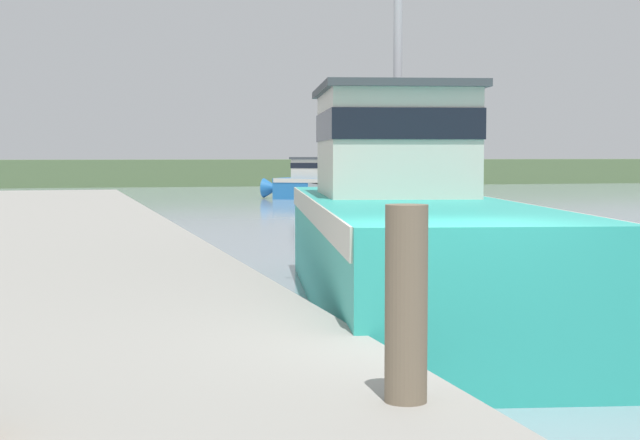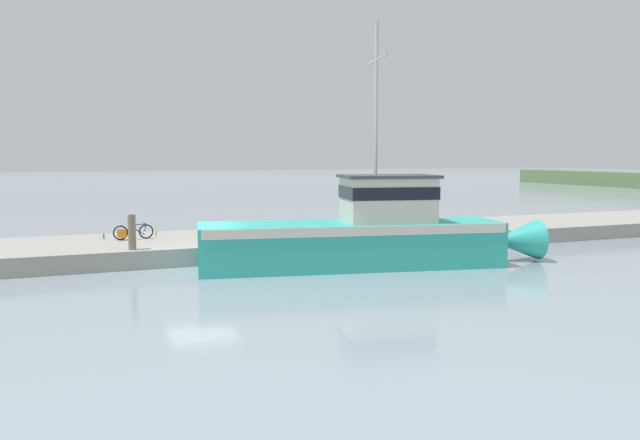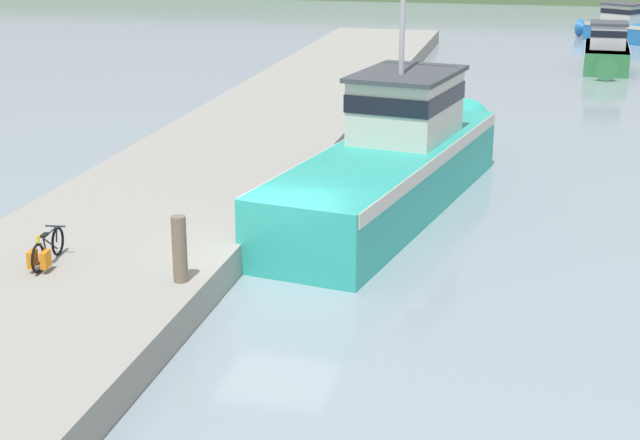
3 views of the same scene
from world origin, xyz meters
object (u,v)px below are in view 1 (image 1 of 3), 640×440
object	(u,v)px
boat_orange_near	(319,183)
mooring_post	(406,304)
boat_white_moored	(348,190)
fishing_boat_main	(399,223)

from	to	relation	value
boat_orange_near	mooring_post	xyz separation A→B (m)	(-11.49, -45.13, 0.50)
boat_orange_near	mooring_post	world-z (taller)	boat_orange_near
boat_white_moored	boat_orange_near	distance (m)	11.23
fishing_boat_main	boat_orange_near	xyz separation A→B (m)	(8.48, 36.58, -0.42)
boat_white_moored	mooring_post	distance (m)	35.42
boat_orange_near	mooring_post	bearing A→B (deg)	-159.79
fishing_boat_main	boat_orange_near	distance (m)	37.55
boat_white_moored	mooring_post	size ratio (longest dim) A/B	5.21
boat_orange_near	mooring_post	size ratio (longest dim) A/B	4.43
boat_white_moored	boat_orange_near	size ratio (longest dim) A/B	1.18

